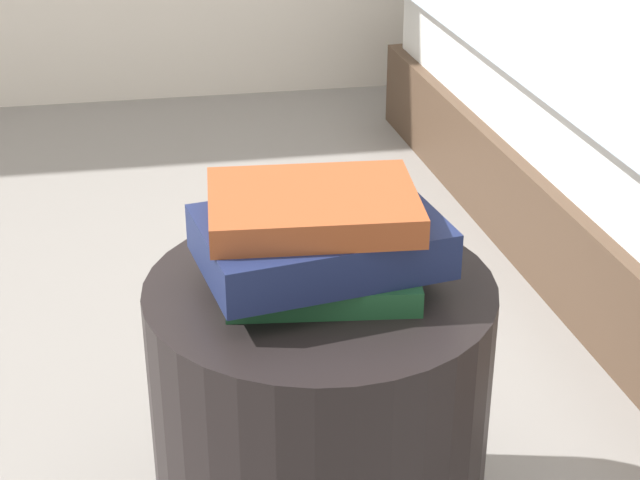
# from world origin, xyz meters

# --- Properties ---
(side_table) EXTENTS (0.44, 0.44, 0.42)m
(side_table) POSITION_xyz_m (0.00, 0.00, 0.21)
(side_table) COLOR black
(side_table) RESTS_ON ground_plane
(book_forest) EXTENTS (0.25, 0.18, 0.03)m
(book_forest) POSITION_xyz_m (0.00, -0.01, 0.44)
(book_forest) COLOR #1E512D
(book_forest) RESTS_ON side_table
(book_navy) EXTENTS (0.31, 0.24, 0.06)m
(book_navy) POSITION_xyz_m (0.00, -0.00, 0.49)
(book_navy) COLOR #19234C
(book_navy) RESTS_ON book_forest
(book_rust) EXTENTS (0.26, 0.20, 0.04)m
(book_rust) POSITION_xyz_m (-0.01, -0.00, 0.53)
(book_rust) COLOR #994723
(book_rust) RESTS_ON book_navy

